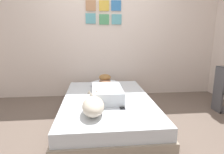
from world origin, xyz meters
The scene contains 8 objects.
ground_plane centered at (0.00, 0.00, 0.00)m, with size 13.30×13.30×0.00m, color #66564C.
back_wall centered at (0.00, 1.42, 1.25)m, with size 4.65×0.12×2.50m.
bed centered at (-0.03, 0.17, 0.17)m, with size 1.32×2.07×0.34m.
pillow centered at (-0.02, 0.84, 0.39)m, with size 0.52×0.32×0.11m, color silver.
person_lying centered at (-0.03, 0.24, 0.44)m, with size 0.43×0.92×0.27m.
dog centered at (-0.23, -0.36, 0.44)m, with size 0.26×0.57×0.21m.
coffee_cup centered at (0.17, 0.49, 0.37)m, with size 0.12×0.09×0.07m.
cell_phone centered at (0.14, -0.23, 0.34)m, with size 0.07×0.14×0.01m, color black.
Camera 1 is at (-0.22, -2.53, 1.28)m, focal length 30.78 mm.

